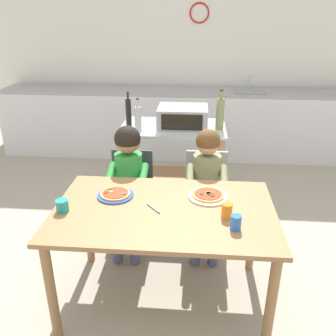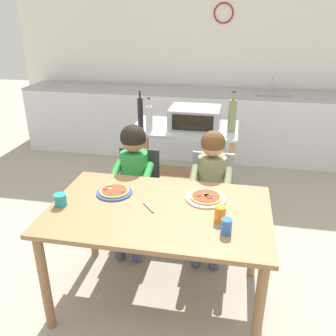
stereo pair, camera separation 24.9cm
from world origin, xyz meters
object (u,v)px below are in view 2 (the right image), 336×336
(drinking_cup_blue, at_px, (226,226))
(serving_spoon, at_px, (148,207))
(kitchen_island_cart, at_px, (185,154))
(bottle_clear_vinegar, at_px, (149,118))
(child_in_olive_shirt, at_px, (211,181))
(dining_table, at_px, (159,221))
(bottle_brown_beer, at_px, (232,115))
(drinking_cup_orange, at_px, (220,214))
(drinking_cup_teal, at_px, (60,200))
(toaster_oven, at_px, (195,117))
(child_in_green_shirt, at_px, (133,173))
(pizza_plate_blue_rimmed, at_px, (114,192))
(bottle_dark_olive_oil, at_px, (140,113))
(dining_chair_right, at_px, (211,195))
(dining_chair_left, at_px, (137,190))
(pizza_plate_cream, at_px, (206,198))

(drinking_cup_blue, xyz_separation_m, serving_spoon, (-0.50, 0.19, -0.04))
(kitchen_island_cart, bearing_deg, bottle_clear_vinegar, -149.95)
(child_in_olive_shirt, bearing_deg, dining_table, -115.00)
(bottle_brown_beer, bearing_deg, drinking_cup_orange, -90.61)
(drinking_cup_teal, relative_size, serving_spoon, 0.56)
(kitchen_island_cart, height_order, toaster_oven, toaster_oven)
(kitchen_island_cart, relative_size, drinking_cup_blue, 11.16)
(child_in_olive_shirt, bearing_deg, child_in_green_shirt, -178.16)
(bottle_clear_vinegar, relative_size, drinking_cup_teal, 3.92)
(toaster_oven, height_order, pizza_plate_blue_rimmed, toaster_oven)
(drinking_cup_blue, distance_m, serving_spoon, 0.53)
(child_in_green_shirt, xyz_separation_m, drinking_cup_orange, (0.73, -0.65, 0.09))
(kitchen_island_cart, xyz_separation_m, pizza_plate_blue_rimmed, (-0.30, -1.22, 0.17))
(bottle_dark_olive_oil, height_order, dining_chair_right, bottle_dark_olive_oil)
(kitchen_island_cart, bearing_deg, dining_chair_left, -114.49)
(bottle_brown_beer, height_order, dining_chair_right, bottle_brown_beer)
(toaster_oven, relative_size, child_in_olive_shirt, 0.45)
(toaster_oven, bearing_deg, bottle_brown_beer, -9.88)
(pizza_plate_blue_rimmed, bearing_deg, child_in_olive_shirt, 36.35)
(dining_chair_left, distance_m, drinking_cup_teal, 0.88)
(bottle_brown_beer, xyz_separation_m, serving_spoon, (-0.47, -1.32, -0.27))
(bottle_dark_olive_oil, xyz_separation_m, dining_table, (0.44, -1.22, -0.36))
(pizza_plate_cream, bearing_deg, child_in_olive_shirt, 90.01)
(bottle_clear_vinegar, distance_m, pizza_plate_cream, 1.21)
(kitchen_island_cart, distance_m, dining_table, 1.37)
(child_in_olive_shirt, bearing_deg, toaster_oven, 106.38)
(serving_spoon, bearing_deg, drinking_cup_teal, -172.63)
(bottle_dark_olive_oil, height_order, drinking_cup_teal, bottle_dark_olive_oil)
(pizza_plate_blue_rimmed, bearing_deg, child_in_green_shirt, 89.95)
(dining_chair_left, relative_size, drinking_cup_teal, 10.29)
(bottle_dark_olive_oil, distance_m, serving_spoon, 1.31)
(drinking_cup_blue, bearing_deg, bottle_clear_vinegar, 119.34)
(bottle_dark_olive_oil, bearing_deg, pizza_plate_blue_rimmed, -84.88)
(drinking_cup_blue, bearing_deg, bottle_brown_beer, 91.07)
(kitchen_island_cart, xyz_separation_m, bottle_brown_beer, (0.44, -0.05, 0.44))
(pizza_plate_blue_rimmed, relative_size, drinking_cup_teal, 3.11)
(bottle_dark_olive_oil, bearing_deg, drinking_cup_orange, -57.34)
(child_in_green_shirt, distance_m, serving_spoon, 0.65)
(drinking_cup_orange, bearing_deg, dining_chair_right, 97.61)
(child_in_green_shirt, height_order, drinking_cup_teal, child_in_green_shirt)
(drinking_cup_orange, bearing_deg, drinking_cup_teal, -179.48)
(kitchen_island_cart, height_order, drinking_cup_orange, kitchen_island_cart)
(drinking_cup_teal, bearing_deg, serving_spoon, 7.37)
(bottle_clear_vinegar, xyz_separation_m, pizza_plate_cream, (0.63, -1.01, -0.23))
(kitchen_island_cart, distance_m, serving_spoon, 1.38)
(toaster_oven, relative_size, bottle_dark_olive_oil, 1.31)
(bottle_dark_olive_oil, height_order, child_in_olive_shirt, bottle_dark_olive_oil)
(dining_chair_left, height_order, serving_spoon, dining_chair_left)
(drinking_cup_blue, bearing_deg, serving_spoon, 159.14)
(bottle_dark_olive_oil, xyz_separation_m, drinking_cup_blue, (0.87, -1.41, -0.22))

